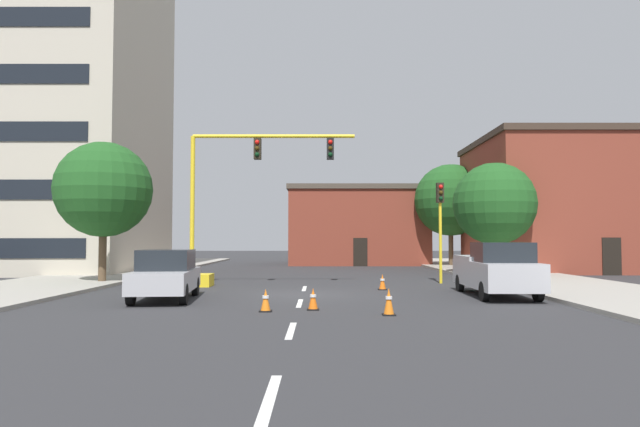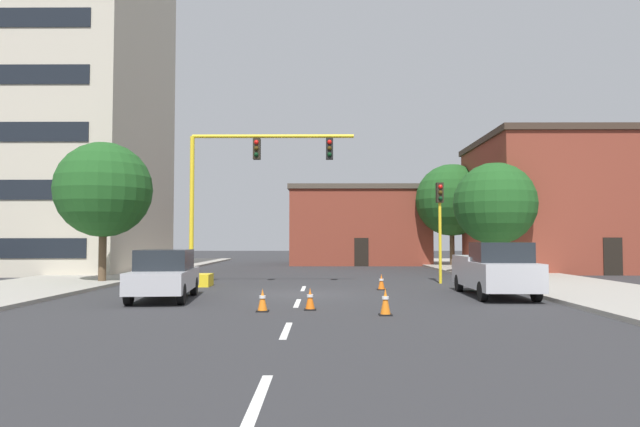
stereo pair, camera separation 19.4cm
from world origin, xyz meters
The scene contains 21 objects.
ground_plane centered at (0.00, 0.00, 0.00)m, with size 160.00×160.00×0.00m, color #2D2D30.
sidewalk_left centered at (-11.52, 8.00, 0.07)m, with size 6.00×56.00×0.14m, color #9E998E.
sidewalk_right centered at (11.52, 8.00, 0.07)m, with size 6.00×56.00×0.14m, color #9E998E.
lane_stripe_seg_0 centered at (0.00, -14.00, 0.00)m, with size 0.16×2.40×0.01m, color silver.
lane_stripe_seg_1 centered at (0.00, -8.50, 0.00)m, with size 0.16×2.40×0.01m, color silver.
lane_stripe_seg_2 centered at (0.00, -3.00, 0.00)m, with size 0.16×2.40×0.01m, color silver.
lane_stripe_seg_3 centered at (0.00, 2.50, 0.00)m, with size 0.16×2.40×0.01m, color silver.
building_tall_left centered at (-18.01, 15.64, 11.41)m, with size 14.78×13.31×22.80m.
building_brick_center centered at (3.80, 26.43, 3.23)m, with size 11.51×8.84×6.45m.
building_row_right centered at (17.62, 16.60, 4.47)m, with size 12.41×11.12×8.91m.
traffic_signal_gantry centered at (-4.07, 3.63, 2.19)m, with size 8.19×1.20×6.83m.
traffic_light_pole_right centered at (6.42, 5.29, 3.53)m, with size 0.32×0.47×4.80m.
tree_left_near centered at (-9.59, 4.97, 4.44)m, with size 4.51×4.51×6.71m.
tree_right_far centered at (10.66, 21.39, 5.09)m, with size 5.49×5.49×7.84m.
tree_right_mid centered at (10.70, 10.67, 4.14)m, with size 4.71×4.71×6.50m.
pickup_truck_silver centered at (7.16, -0.74, 0.97)m, with size 2.13×5.45×1.99m.
sedan_silver_near_left centered at (-4.68, -1.98, 0.89)m, with size 2.28×4.66×1.74m.
traffic_cone_roadside_a centered at (2.57, -5.93, 0.37)m, with size 0.36×0.36×0.76m.
traffic_cone_roadside_b centered at (0.46, -4.76, 0.32)m, with size 0.36×0.36×0.66m.
traffic_cone_roadside_c centered at (3.26, 1.87, 0.32)m, with size 0.36×0.36×0.66m.
traffic_cone_roadside_d centered at (-0.91, -5.15, 0.33)m, with size 0.36×0.36×0.66m.
Camera 2 is at (0.86, -21.57, 2.11)m, focal length 31.61 mm.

